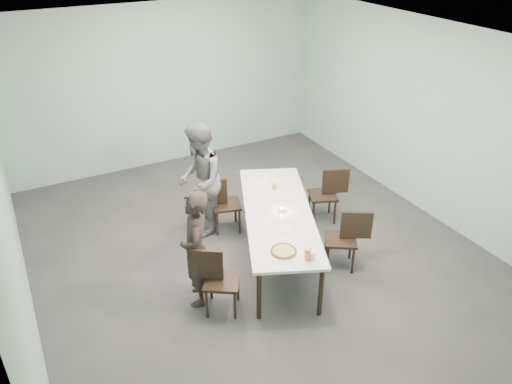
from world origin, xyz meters
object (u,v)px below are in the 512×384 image
side_plate (287,229)px  pizza (284,251)px  table (278,215)px  chair_near_left (215,276)px  diner_near (196,249)px  beer_glass (308,254)px  chair_far_left (221,201)px  chair_far_right (328,191)px  tealight (282,210)px  chair_near_right (347,235)px  amber_tumbler (274,186)px  water_tumbler (312,255)px  diner_far (200,181)px

side_plate → pizza: bearing=-126.1°
table → chair_near_left: chair_near_left is taller
chair_near_left → pizza: (0.79, -0.26, 0.27)m
diner_near → side_plate: diner_near is taller
pizza → beer_glass: size_ratio=2.27×
diner_near → chair_far_left: bearing=166.7°
chair_near_left → chair_far_right: size_ratio=1.00×
chair_far_left → tealight: 1.16m
table → tealight: (0.05, -0.02, 0.08)m
chair_far_right → pizza: bearing=61.9°
chair_near_right → amber_tumbler: 1.32m
table → amber_tumbler: 0.66m
pizza → water_tumbler: 0.35m
beer_glass → table: bearing=77.5°
diner_far → amber_tumbler: 1.10m
pizza → tealight: bearing=60.6°
chair_near_left → diner_near: (-0.13, 0.26, 0.27)m
chair_far_right → table: bearing=45.1°
chair_far_right → tealight: (-1.16, -0.53, 0.27)m
beer_glass → diner_far: bearing=101.2°
tealight → chair_near_right: bearing=-41.8°
chair_near_right → diner_far: diner_far is taller
chair_near_right → amber_tumbler: size_ratio=10.88×
pizza → amber_tumbler: size_ratio=4.25×
diner_near → chair_near_right: bearing=103.0°
diner_far → chair_near_right: bearing=64.8°
pizza → tealight: (0.47, 0.83, 0.00)m
side_plate → chair_far_left: bearing=101.2°
beer_glass → water_tumbler: bearing=-7.4°
chair_near_left → chair_far_right: (2.41, 1.09, 0.00)m
table → chair_near_right: chair_near_right is taller
diner_far → water_tumbler: 2.28m
chair_far_left → chair_near_left: bearing=-100.8°
chair_near_left → chair_far_right: 2.65m
pizza → table: bearing=63.7°
chair_far_right → side_plate: (-1.32, -0.95, 0.25)m
water_tumbler → tealight: (0.24, 1.09, -0.02)m
chair_far_left → chair_far_right: (1.61, -0.50, 0.00)m
chair_far_right → amber_tumbler: 0.98m
beer_glass → chair_near_left: bearing=151.8°
chair_far_right → beer_glass: beer_glass is taller
chair_far_left → beer_glass: bearing=-69.9°
chair_far_right → diner_near: (-2.54, -0.83, 0.27)m
pizza → tealight: tealight is taller
beer_glass → side_plate: bearing=79.3°
chair_near_right → diner_near: (-2.05, 0.30, 0.27)m
chair_near_right → side_plate: bearing=19.4°
chair_far_left → chair_far_right: same height
chair_far_right → diner_near: 2.68m
chair_far_left → pizza: (-0.01, -1.86, 0.27)m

